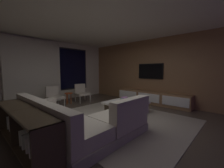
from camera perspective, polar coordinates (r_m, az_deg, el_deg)
The scene contains 14 objects.
floor at distance 3.90m, azimuth -2.89°, elevation -15.24°, with size 9.20×9.20×0.00m, color #473D33.
back_wall_with_window at distance 6.71m, azimuth -25.51°, elevation 4.68°, with size 6.60×0.30×2.70m.
media_wall at distance 6.18m, azimuth 17.91°, elevation 4.98°, with size 0.12×7.80×2.70m.
ceiling at distance 3.88m, azimuth -3.11°, elevation 25.39°, with size 8.20×8.20×0.00m, color beige.
area_rug at distance 4.07m, azimuth 1.77°, elevation -14.23°, with size 3.20×3.80×0.01m, color gray.
sectional_couch at distance 3.16m, azimuth -14.89°, elevation -14.87°, with size 1.98×2.50×0.82m.
coffee_table at distance 4.67m, azimuth 5.68°, elevation -9.32°, with size 1.16×1.16×0.36m.
book_stack_on_coffee_table at distance 4.86m, azimuth 4.92°, elevation -6.02°, with size 0.29×0.21×0.11m.
accent_chair_near_window at distance 6.34m, azimuth -12.30°, elevation -3.17°, with size 0.62×0.64×0.78m.
accent_chair_by_curtain at distance 5.79m, azimuth -22.62°, elevation -4.30°, with size 0.55×0.57×0.78m.
side_stool at distance 6.04m, azimuth -17.32°, elevation -4.31°, with size 0.32×0.32×0.46m.
media_console at distance 6.05m, azimuth 15.99°, elevation -5.43°, with size 0.46×3.10×0.52m.
mounted_tv at distance 6.19m, azimuth 15.39°, elevation 5.05°, with size 0.05×1.12×0.65m.
console_table_behind_couch at distance 2.90m, azimuth -32.41°, elevation -14.90°, with size 0.40×2.10×0.74m.
Camera 1 is at (-2.54, -2.62, 1.39)m, focal length 22.38 mm.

